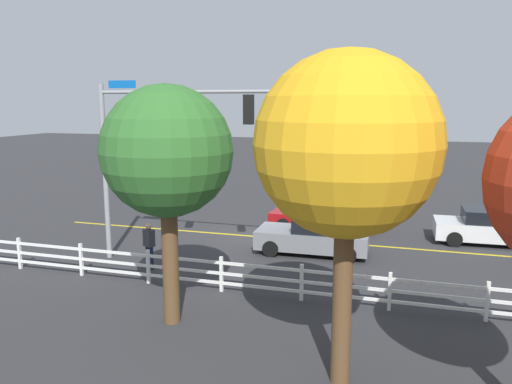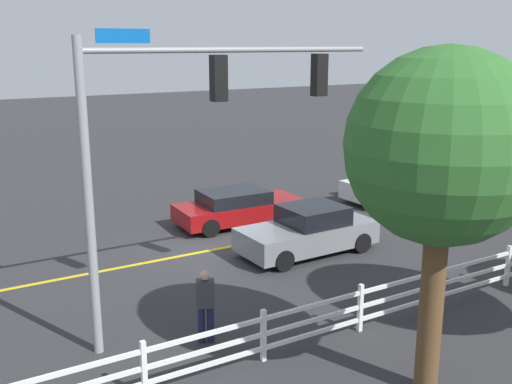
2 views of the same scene
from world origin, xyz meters
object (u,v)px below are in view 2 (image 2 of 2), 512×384
object	(u,v)px
car_0	(238,207)
tree_1	(443,150)
car_3	(308,231)
pedestrian	(206,303)
car_2	(395,183)

from	to	relation	value
car_0	tree_1	world-z (taller)	tree_1
car_3	pedestrian	size ratio (longest dim) A/B	2.63
car_3	pedestrian	xyz separation A→B (m)	(5.34, 3.61, 0.22)
car_0	car_2	size ratio (longest dim) A/B	0.99
pedestrian	car_0	bearing A→B (deg)	171.90
car_0	car_3	distance (m)	3.85
car_2	car_3	xyz separation A→B (m)	(7.00, 3.53, 0.01)
pedestrian	tree_1	size ratio (longest dim) A/B	0.26
car_2	pedestrian	size ratio (longest dim) A/B	2.83
car_2	pedestrian	distance (m)	14.26
car_3	tree_1	bearing A→B (deg)	69.66
car_2	tree_1	distance (m)	15.12
pedestrian	car_3	bearing A→B (deg)	149.49
car_2	car_3	distance (m)	7.84
car_2	tree_1	size ratio (longest dim) A/B	0.74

